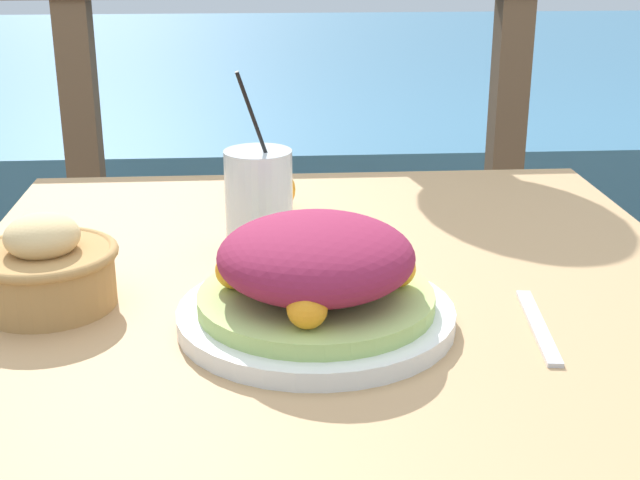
% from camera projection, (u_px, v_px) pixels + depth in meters
% --- Properties ---
extents(patio_table, '(0.92, 0.93, 0.78)m').
position_uv_depth(patio_table, '(331.00, 357.00, 1.12)').
color(patio_table, tan).
rests_on(patio_table, ground_plane).
extents(railing_fence, '(2.80, 0.08, 1.13)m').
position_uv_depth(railing_fence, '(298.00, 113.00, 1.89)').
color(railing_fence, brown).
rests_on(railing_fence, ground_plane).
extents(sea_backdrop, '(12.00, 4.00, 0.58)m').
position_uv_depth(sea_backdrop, '(275.00, 112.00, 4.41)').
color(sea_backdrop, teal).
rests_on(sea_backdrop, ground_plane).
extents(salad_plate, '(0.30, 0.30, 0.12)m').
position_uv_depth(salad_plate, '(316.00, 280.00, 0.94)').
color(salad_plate, silver).
rests_on(salad_plate, patio_table).
extents(drink_glass, '(0.09, 0.09, 0.24)m').
position_uv_depth(drink_glass, '(259.00, 199.00, 1.16)').
color(drink_glass, silver).
rests_on(drink_glass, patio_table).
extents(bread_basket, '(0.16, 0.16, 0.11)m').
position_uv_depth(bread_basket, '(46.00, 268.00, 0.99)').
color(bread_basket, '#AD7F47').
rests_on(bread_basket, patio_table).
extents(knife, '(0.04, 0.18, 0.00)m').
position_uv_depth(knife, '(538.00, 326.00, 0.94)').
color(knife, silver).
rests_on(knife, patio_table).
extents(orange_near_basket, '(0.07, 0.07, 0.07)m').
position_uv_depth(orange_near_basket, '(272.00, 190.00, 1.31)').
color(orange_near_basket, orange).
rests_on(orange_near_basket, patio_table).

